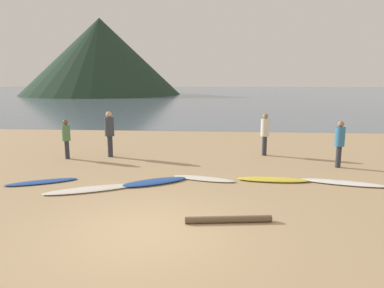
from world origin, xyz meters
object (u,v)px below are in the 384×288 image
person_1 (265,131)px  person_2 (109,130)px  surfboard_3 (204,179)px  surfboard_2 (154,182)px  surfboard_5 (343,183)px  surfboard_4 (273,180)px  person_0 (340,140)px  driftwood_log (228,219)px  surfboard_0 (42,182)px  surfboard_1 (91,189)px  person_3 (66,136)px

person_1 → person_2: bearing=55.1°
surfboard_3 → person_1: size_ratio=1.16×
person_1 → surfboard_2: bearing=96.5°
person_1 → surfboard_5: bearing=163.7°
surfboard_4 → surfboard_5: 2.05m
surfboard_4 → surfboard_3: bearing=-176.8°
person_0 → driftwood_log: person_0 is taller
surfboard_2 → person_0: bearing=-9.2°
person_1 → driftwood_log: person_1 is taller
surfboard_3 → person_0: 5.12m
person_0 → person_1: bearing=122.6°
surfboard_0 → surfboard_1: 1.84m
surfboard_0 → person_1: 8.49m
surfboard_3 → surfboard_5: surfboard_5 is taller
surfboard_3 → surfboard_4: bearing=15.5°
surfboard_3 → surfboard_4: surfboard_4 is taller
surfboard_5 → person_2: person_2 is taller
surfboard_4 → person_2: 6.75m
surfboard_2 → driftwood_log: 3.53m
driftwood_log → surfboard_3: bearing=101.8°
surfboard_2 → person_2: person_2 is taller
driftwood_log → person_0: bearing=52.8°
surfboard_3 → driftwood_log: 3.36m
surfboard_3 → person_0: size_ratio=1.20×
surfboard_3 → driftwood_log: driftwood_log is taller
surfboard_0 → surfboard_4: 7.01m
person_2 → surfboard_5: bearing=-29.6°
person_0 → driftwood_log: bearing=-146.9°
surfboard_0 → surfboard_2: bearing=-22.2°
surfboard_5 → person_0: (0.49, 2.07, 0.93)m
surfboard_3 → surfboard_4: 2.11m
surfboard_1 → surfboard_5: surfboard_5 is taller
surfboard_5 → person_0: person_0 is taller
surfboard_2 → surfboard_4: size_ratio=0.95×
surfboard_3 → person_2: bearing=157.3°
person_2 → surfboard_4: bearing=-34.6°
surfboard_1 → person_1: 7.46m
person_3 → surfboard_3: bearing=-45.9°
surfboard_1 → person_2: bearing=75.3°
surfboard_4 → person_0: size_ratio=1.32×
surfboard_5 → driftwood_log: driftwood_log is taller
driftwood_log → surfboard_5: bearing=42.2°
surfboard_2 → surfboard_3: surfboard_2 is taller
person_2 → driftwood_log: (4.56, -6.27, -0.99)m
person_3 → surfboard_1: bearing=-79.8°
person_0 → driftwood_log: (-3.96, -5.22, -0.89)m
driftwood_log → person_3: bearing=136.6°
surfboard_2 → person_2: (-2.40, 3.47, 1.02)m
surfboard_1 → driftwood_log: 4.28m
surfboard_4 → person_1: size_ratio=1.27×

